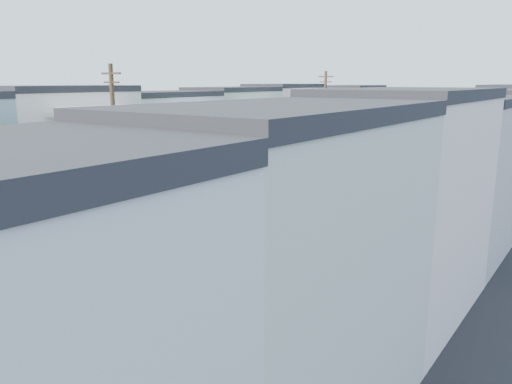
% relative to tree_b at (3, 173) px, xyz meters
% --- Properties ---
extents(ground, '(160.00, 160.00, 0.00)m').
position_rel_tree_b_xyz_m(ground, '(6.30, 4.80, -4.83)').
color(ground, black).
rests_on(ground, ground).
extents(road_slab, '(12.00, 70.00, 0.02)m').
position_rel_tree_b_xyz_m(road_slab, '(6.30, 19.80, -4.82)').
color(road_slab, black).
rests_on(road_slab, ground).
extents(curb_left, '(0.30, 70.00, 0.15)m').
position_rel_tree_b_xyz_m(curb_left, '(0.25, 19.80, -4.75)').
color(curb_left, gray).
rests_on(curb_left, ground).
extents(curb_right, '(0.30, 70.00, 0.15)m').
position_rel_tree_b_xyz_m(curb_right, '(12.35, 19.80, -4.75)').
color(curb_right, gray).
rests_on(curb_right, ground).
extents(sidewalk_left, '(2.60, 70.00, 0.15)m').
position_rel_tree_b_xyz_m(sidewalk_left, '(-1.05, 19.80, -4.75)').
color(sidewalk_left, gray).
rests_on(sidewalk_left, ground).
extents(sidewalk_right, '(2.60, 70.00, 0.15)m').
position_rel_tree_b_xyz_m(sidewalk_right, '(13.65, 19.80, -4.75)').
color(sidewalk_right, gray).
rests_on(sidewalk_right, ground).
extents(centerline, '(0.12, 70.00, 0.01)m').
position_rel_tree_b_xyz_m(centerline, '(6.30, 19.80, -4.83)').
color(centerline, gold).
rests_on(centerline, ground).
extents(townhouse_row_left, '(5.00, 70.00, 8.50)m').
position_rel_tree_b_xyz_m(townhouse_row_left, '(-4.85, 19.80, -4.83)').
color(townhouse_row_left, beige).
rests_on(townhouse_row_left, ground).
extents(townhouse_row_right, '(5.00, 70.00, 8.50)m').
position_rel_tree_b_xyz_m(townhouse_row_right, '(17.45, 19.80, -4.83)').
color(townhouse_row_right, beige).
rests_on(townhouse_row_right, ground).
extents(tree_b, '(4.70, 4.70, 7.20)m').
position_rel_tree_b_xyz_m(tree_b, '(0.00, 0.00, 0.00)').
color(tree_b, black).
rests_on(tree_b, ground).
extents(tree_c, '(4.70, 4.70, 7.42)m').
position_rel_tree_b_xyz_m(tree_c, '(-0.00, 12.10, 0.22)').
color(tree_c, black).
rests_on(tree_c, ground).
extents(tree_d, '(4.70, 4.70, 7.65)m').
position_rel_tree_b_xyz_m(tree_d, '(-0.00, 21.68, 0.45)').
color(tree_d, black).
rests_on(tree_d, ground).
extents(tree_e, '(4.70, 4.70, 7.37)m').
position_rel_tree_b_xyz_m(tree_e, '(-0.00, 38.09, 0.17)').
color(tree_e, black).
rests_on(tree_e, ground).
extents(tree_far_r, '(3.10, 3.10, 5.35)m').
position_rel_tree_b_xyz_m(tree_far_r, '(13.20, 35.96, -1.07)').
color(tree_far_r, black).
rests_on(tree_far_r, ground).
extents(utility_pole_near, '(1.60, 0.26, 10.00)m').
position_rel_tree_b_xyz_m(utility_pole_near, '(0.00, 6.80, 0.32)').
color(utility_pole_near, '#42301E').
rests_on(utility_pole_near, ground).
extents(utility_pole_far, '(1.60, 0.26, 10.00)m').
position_rel_tree_b_xyz_m(utility_pole_far, '(0.00, 32.80, 0.32)').
color(utility_pole_far, '#42301E').
rests_on(utility_pole_far, ground).
extents(fedex_truck, '(2.23, 5.78, 2.77)m').
position_rel_tree_b_xyz_m(fedex_truck, '(8.41, 13.66, -3.28)').
color(fedex_truck, white).
rests_on(fedex_truck, ground).
extents(lead_sedan, '(1.95, 4.63, 1.39)m').
position_rel_tree_b_xyz_m(lead_sedan, '(8.82, 24.18, -4.13)').
color(lead_sedan, black).
rests_on(lead_sedan, ground).
extents(parked_left_c, '(2.90, 5.60, 1.51)m').
position_rel_tree_b_xyz_m(parked_left_c, '(1.40, 4.09, -4.08)').
color(parked_left_c, '#8C97A0').
rests_on(parked_left_c, ground).
extents(parked_left_d, '(1.79, 4.19, 1.33)m').
position_rel_tree_b_xyz_m(parked_left_d, '(1.40, 18.68, -4.16)').
color(parked_left_d, '#4C0708').
rests_on(parked_left_d, ground).
extents(parked_right_a, '(1.45, 3.78, 1.23)m').
position_rel_tree_b_xyz_m(parked_right_a, '(11.20, -4.73, -4.22)').
color(parked_right_a, slate).
rests_on(parked_right_a, ground).
extents(parked_right_b, '(2.00, 4.79, 1.53)m').
position_rel_tree_b_xyz_m(parked_right_b, '(11.20, 2.04, -4.06)').
color(parked_right_b, silver).
rests_on(parked_right_b, ground).
extents(parked_right_c, '(1.39, 3.71, 1.23)m').
position_rel_tree_b_xyz_m(parked_right_c, '(11.20, 22.85, -4.22)').
color(parked_right_c, black).
rests_on(parked_right_c, ground).
extents(parked_right_d, '(1.96, 4.72, 1.51)m').
position_rel_tree_b_xyz_m(parked_right_d, '(11.20, 33.75, -4.07)').
color(parked_right_d, black).
rests_on(parked_right_d, ground).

